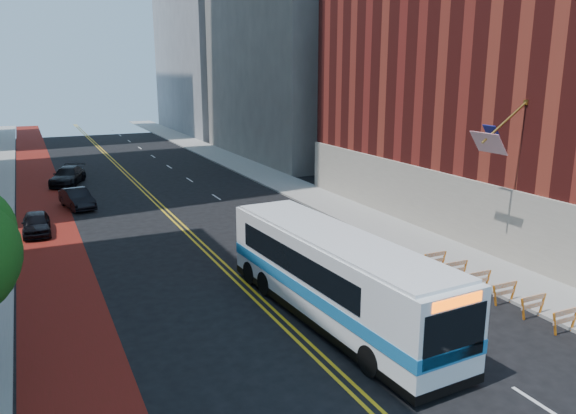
% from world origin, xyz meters
% --- Properties ---
extents(ground, '(160.00, 160.00, 0.00)m').
position_xyz_m(ground, '(0.00, 0.00, 0.00)').
color(ground, black).
rests_on(ground, ground).
extents(sidewalk_right, '(4.00, 140.00, 0.15)m').
position_xyz_m(sidewalk_right, '(12.00, 30.00, 0.07)').
color(sidewalk_right, gray).
rests_on(sidewalk_right, ground).
extents(bus_lane_paint, '(3.60, 140.00, 0.01)m').
position_xyz_m(bus_lane_paint, '(-8.10, 30.00, 0.00)').
color(bus_lane_paint, '#60170D').
rests_on(bus_lane_paint, ground).
extents(center_line_inner, '(0.14, 140.00, 0.01)m').
position_xyz_m(center_line_inner, '(-0.18, 30.00, 0.00)').
color(center_line_inner, gold).
rests_on(center_line_inner, ground).
extents(center_line_outer, '(0.14, 140.00, 0.01)m').
position_xyz_m(center_line_outer, '(0.18, 30.00, 0.00)').
color(center_line_outer, gold).
rests_on(center_line_outer, ground).
extents(lane_dashes, '(0.14, 98.20, 0.01)m').
position_xyz_m(lane_dashes, '(4.80, 38.00, 0.01)').
color(lane_dashes, silver).
rests_on(lane_dashes, ground).
extents(brick_building, '(18.73, 36.00, 22.00)m').
position_xyz_m(brick_building, '(21.93, 12.00, 10.96)').
color(brick_building, '#5F1815').
rests_on(brick_building, ground).
extents(construction_barriers, '(1.42, 10.91, 1.00)m').
position_xyz_m(construction_barriers, '(9.60, 3.42, 0.68)').
color(construction_barriers, orange).
rests_on(construction_barriers, ground).
extents(transit_bus, '(3.72, 13.49, 3.67)m').
position_xyz_m(transit_bus, '(2.03, 6.19, 1.91)').
color(transit_bus, white).
rests_on(transit_bus, ground).
extents(car_a, '(1.77, 4.15, 1.40)m').
position_xyz_m(car_a, '(-8.69, 24.86, 0.70)').
color(car_a, black).
rests_on(car_a, ground).
extents(car_b, '(2.40, 4.68, 1.47)m').
position_xyz_m(car_b, '(-5.73, 30.86, 0.74)').
color(car_b, black).
rests_on(car_b, ground).
extents(car_c, '(3.90, 5.83, 1.57)m').
position_xyz_m(car_c, '(-5.64, 40.55, 0.78)').
color(car_c, black).
rests_on(car_c, ground).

